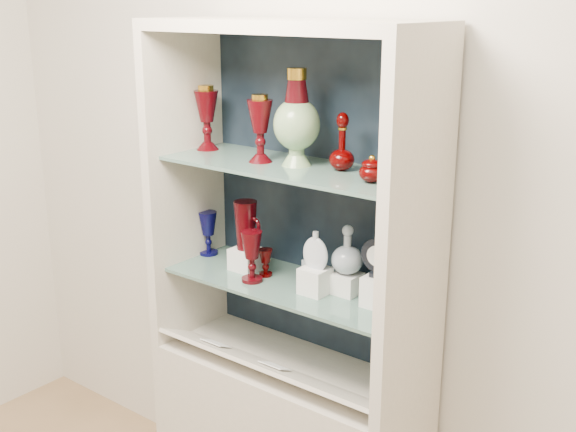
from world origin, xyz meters
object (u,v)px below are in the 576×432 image
Objects in this scene: clear_square_bottle at (310,267)px; pedestal_lamp_right at (260,128)px; clear_round_decanter at (347,251)px; cobalt_goblet at (208,233)px; ruby_goblet_tall at (252,257)px; ruby_decanter_a at (342,138)px; cameo_medallion at (377,257)px; ruby_goblet_small at (266,263)px; lidded_bowl at (372,168)px; enamel_urn at (297,117)px; ruby_decanter_b at (413,146)px; flat_flask at (315,249)px; ruby_pitcher at (246,225)px; pedestal_lamp_left at (207,118)px.

pedestal_lamp_right is at bearing -165.06° from clear_square_bottle.
cobalt_goblet is at bearing -179.78° from clear_round_decanter.
ruby_goblet_tall is 1.13× the size of clear_round_decanter.
ruby_decanter_a is at bearing 20.73° from ruby_goblet_tall.
cameo_medallion is (0.13, -0.03, 0.02)m from clear_round_decanter.
ruby_decanter_a is 0.56m from ruby_goblet_small.
cameo_medallion is (0.27, -0.02, 0.10)m from clear_square_bottle.
clear_round_decanter is at bearing 148.65° from lidded_bowl.
clear_round_decanter is at bearing 163.02° from cameo_medallion.
ruby_decanter_a is (0.16, 0.03, -0.05)m from enamel_urn.
ruby_decanter_a is 2.44× the size of lidded_bowl.
ruby_goblet_small is 0.34m from clear_round_decanter.
ruby_decanter_b is 0.44m from clear_round_decanter.
cobalt_goblet is 1.71× the size of ruby_goblet_small.
ruby_goblet_small is at bearing -170.90° from clear_square_bottle.
clear_round_decanter is (-0.23, 0.00, -0.38)m from ruby_decanter_b.
pedestal_lamp_right is 1.73× the size of flat_flask.
enamel_urn is at bearing 6.89° from ruby_pitcher.
cameo_medallion is (0.77, -0.03, 0.08)m from cobalt_goblet.
lidded_bowl is 0.65× the size of flat_flask.
ruby_decanter_b is 1.30× the size of cobalt_goblet.
flat_flask is (-0.21, 0.01, -0.31)m from lidded_bowl.
enamel_urn is 0.54m from ruby_goblet_small.
cobalt_goblet is at bearing 174.26° from lidded_bowl.
ruby_goblet_tall is at bearing -148.13° from enamel_urn.
cameo_medallion is (0.46, 0.08, 0.08)m from ruby_goblet_tall.
cobalt_goblet is 1.29× the size of flat_flask.
flat_flask is at bearing -174.75° from cameo_medallion.
enamel_urn is 2.41× the size of flat_flask.
ruby_decanter_b reaches higher than cobalt_goblet.
flat_flask is at bearing -130.66° from ruby_decanter_a.
ruby_goblet_small is at bearing -175.69° from ruby_decanter_b.
ruby_goblet_small is (0.29, -0.02, -0.49)m from pedestal_lamp_left.
ruby_pitcher is 0.55m from cameo_medallion.
ruby_goblet_tall is at bearing -93.49° from pedestal_lamp_right.
lidded_bowl is at bearing 0.78° from ruby_pitcher.
ruby_decanter_a is at bearing 154.03° from lidded_bowl.
cameo_medallion reaches higher than clear_square_bottle.
ruby_decanter_b is 0.38m from cameo_medallion.
cobalt_goblet is at bearing 172.61° from ruby_goblet_small.
enamel_urn is at bearing 14.19° from pedestal_lamp_right.
enamel_urn is at bearing -170.69° from clear_round_decanter.
enamel_urn is 0.42m from ruby_decanter_b.
ruby_goblet_small is at bearing 178.03° from cameo_medallion.
ruby_pitcher reaches higher than ruby_goblet_small.
cameo_medallion is (0.55, 0.01, -0.00)m from ruby_pitcher.
lidded_bowl is at bearing -31.35° from clear_round_decanter.
lidded_bowl is 0.66× the size of clear_square_bottle.
ruby_goblet_small is (0.00, 0.07, -0.04)m from ruby_goblet_tall.
pedestal_lamp_right is 0.30m from ruby_decanter_a.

